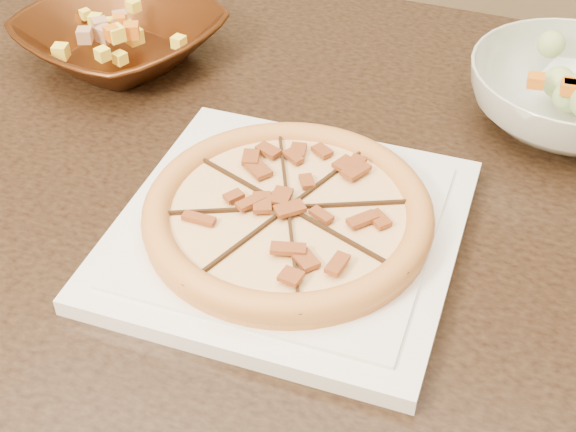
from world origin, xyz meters
The scene contains 6 objects.
dining_table centered at (0.02, 0.12, 0.64)m, with size 1.41×1.00×0.75m.
plate centered at (0.14, -0.02, 0.76)m, with size 0.35×0.35×0.02m.
pizza centered at (0.14, -0.02, 0.78)m, with size 0.28×0.28×0.03m.
bronze_bowl centered at (-0.16, 0.27, 0.78)m, with size 0.24×0.24×0.06m, color #582E15.
mixed_dish centered at (-0.16, 0.27, 0.82)m, with size 0.12×0.12×0.03m.
salad_bowl centered at (0.40, 0.26, 0.79)m, with size 0.24×0.24×0.07m, color silver.
Camera 1 is at (0.28, -0.58, 1.29)m, focal length 50.00 mm.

